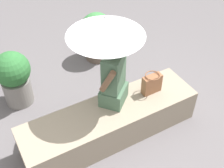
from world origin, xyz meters
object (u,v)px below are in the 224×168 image
person_seated (114,77)px  planter_far (14,77)px  planter_near (97,35)px  parasol (105,27)px  handbag_black (152,84)px

person_seated → planter_far: 1.50m
planter_near → parasol: bearing=67.4°
person_seated → parasol: parasol is taller
person_seated → parasol: bearing=-44.0°
parasol → handbag_black: parasol is taller
person_seated → planter_far: bearing=-48.1°
parasol → handbag_black: 1.08m
planter_near → planter_far: size_ratio=1.00×
handbag_black → planter_far: planter_far is taller
parasol → handbag_black: bearing=164.6°
parasol → planter_far: bearing=-48.4°
person_seated → handbag_black: size_ratio=3.22×
person_seated → planter_near: person_seated is taller
person_seated → handbag_black: (-0.51, 0.10, -0.25)m
parasol → planter_far: parasol is taller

